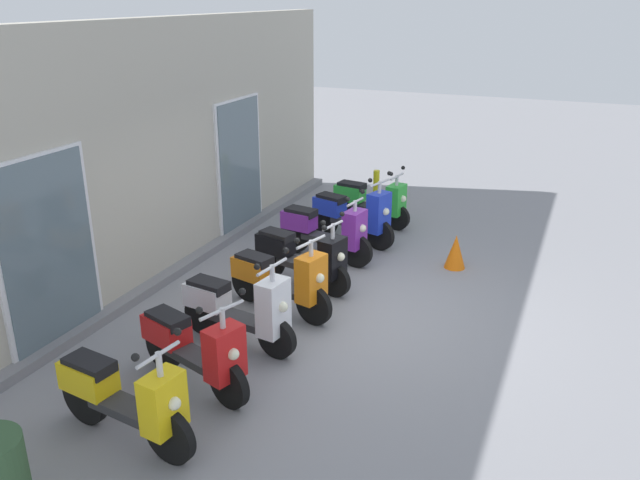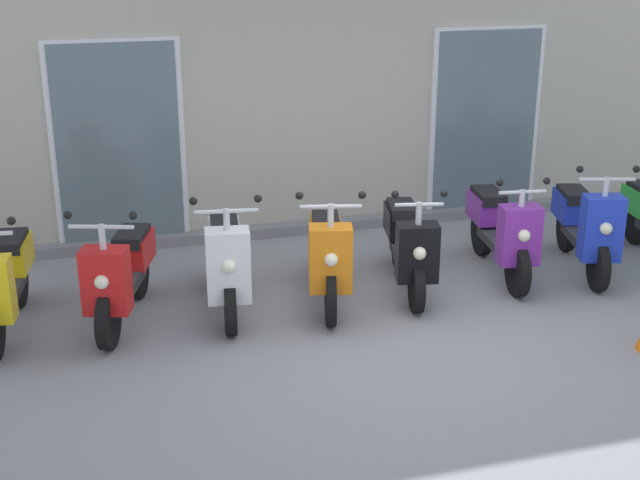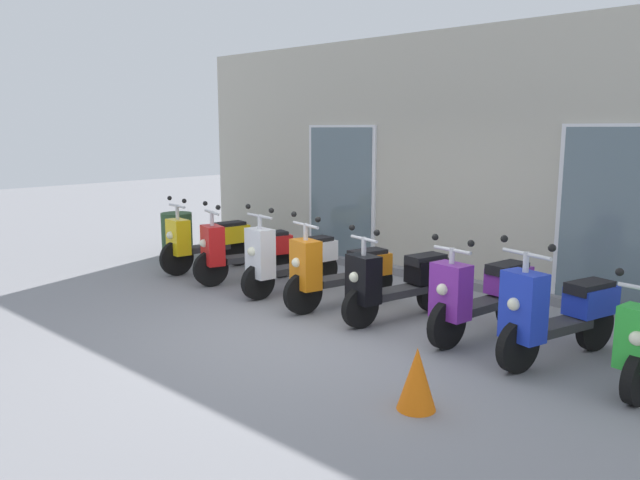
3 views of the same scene
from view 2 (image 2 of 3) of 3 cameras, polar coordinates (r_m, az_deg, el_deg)
The scene contains 9 objects.
ground_plane at distance 7.68m, azimuth 5.49°, elevation -6.16°, with size 40.00×40.00×0.00m, color gray.
storefront_facade at distance 9.98m, azimuth -0.77°, elevation 10.56°, with size 10.82×0.50×3.62m.
scooter_yellow at distance 8.00m, azimuth -20.22°, elevation -2.49°, with size 0.60×1.63×1.21m.
scooter_red at distance 7.90m, azimuth -12.95°, elevation -2.11°, with size 0.81×1.56×1.21m.
scooter_white at distance 7.97m, azimuth -6.18°, elevation -1.35°, with size 0.63×1.59×1.25m.
scooter_orange at distance 8.13m, azimuth 0.52°, elevation -0.90°, with size 0.74×1.61×1.24m.
scooter_black at distance 8.47m, azimuth 5.84°, elevation -0.21°, with size 0.68×1.60×1.16m.
scooter_purple at distance 8.95m, azimuth 11.86°, elevation 0.71°, with size 0.60×1.65×1.17m.
scooter_blue at distance 9.27m, azimuth 17.10°, elevation 0.97°, with size 0.78×1.60×1.26m.
Camera 2 is at (-2.61, -6.40, 3.34)m, focal length 48.44 mm.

